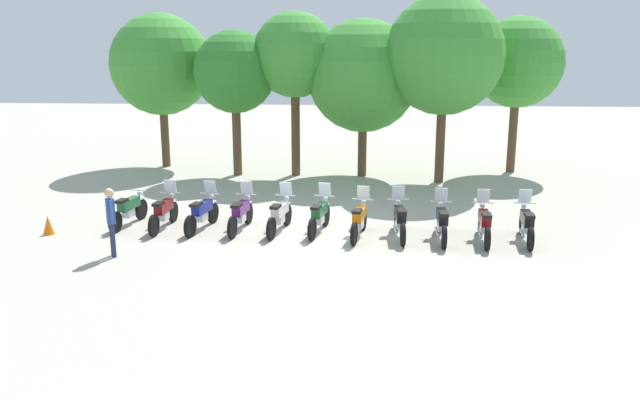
% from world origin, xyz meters
% --- Properties ---
extents(ground_plane, '(80.00, 80.00, 0.00)m').
position_xyz_m(ground_plane, '(0.00, 0.00, 0.00)').
color(ground_plane, '#ADA899').
extents(motorcycle_0, '(0.70, 2.18, 0.99)m').
position_xyz_m(motorcycle_0, '(-5.79, 0.53, 0.50)').
color(motorcycle_0, black).
rests_on(motorcycle_0, ground_plane).
extents(motorcycle_1, '(0.62, 2.19, 1.37)m').
position_xyz_m(motorcycle_1, '(-4.64, 0.29, 0.52)').
color(motorcycle_1, black).
rests_on(motorcycle_1, ground_plane).
extents(motorcycle_2, '(0.74, 2.17, 1.37)m').
position_xyz_m(motorcycle_2, '(-3.47, 0.26, 0.52)').
color(motorcycle_2, black).
rests_on(motorcycle_2, ground_plane).
extents(motorcycle_3, '(0.65, 2.19, 1.37)m').
position_xyz_m(motorcycle_3, '(-2.32, 0.25, 0.52)').
color(motorcycle_3, black).
rests_on(motorcycle_3, ground_plane).
extents(motorcycle_4, '(0.72, 2.17, 1.37)m').
position_xyz_m(motorcycle_4, '(-1.15, 0.18, 0.52)').
color(motorcycle_4, black).
rests_on(motorcycle_4, ground_plane).
extents(motorcycle_5, '(0.74, 2.17, 1.37)m').
position_xyz_m(motorcycle_5, '(0.01, 0.19, 0.52)').
color(motorcycle_5, black).
rests_on(motorcycle_5, ground_plane).
extents(motorcycle_6, '(0.71, 2.18, 1.37)m').
position_xyz_m(motorcycle_6, '(1.16, -0.16, 0.52)').
color(motorcycle_6, black).
rests_on(motorcycle_6, ground_plane).
extents(motorcycle_7, '(0.62, 2.19, 1.37)m').
position_xyz_m(motorcycle_7, '(2.31, -0.10, 0.52)').
color(motorcycle_7, black).
rests_on(motorcycle_7, ground_plane).
extents(motorcycle_8, '(0.62, 2.19, 1.37)m').
position_xyz_m(motorcycle_8, '(3.48, -0.28, 0.52)').
color(motorcycle_8, black).
rests_on(motorcycle_8, ground_plane).
extents(motorcycle_9, '(0.62, 2.19, 1.37)m').
position_xyz_m(motorcycle_9, '(4.64, -0.34, 0.52)').
color(motorcycle_9, black).
rests_on(motorcycle_9, ground_plane).
extents(motorcycle_10, '(0.62, 2.19, 1.37)m').
position_xyz_m(motorcycle_10, '(5.80, -0.31, 0.52)').
color(motorcycle_10, black).
rests_on(motorcycle_10, ground_plane).
extents(person_0, '(0.33, 0.39, 1.81)m').
position_xyz_m(person_0, '(-5.18, -2.32, 1.08)').
color(person_0, '#232D4C').
rests_on(person_0, ground_plane).
extents(tree_0, '(4.37, 4.37, 6.67)m').
position_xyz_m(tree_0, '(-7.57, 10.09, 4.47)').
color(tree_0, brown).
rests_on(tree_0, ground_plane).
extents(tree_1, '(3.34, 3.34, 5.93)m').
position_xyz_m(tree_1, '(-4.00, 8.40, 4.23)').
color(tree_1, brown).
rests_on(tree_1, ground_plane).
extents(tree_2, '(3.43, 3.43, 6.65)m').
position_xyz_m(tree_2, '(-1.56, 8.53, 4.90)').
color(tree_2, brown).
rests_on(tree_2, ground_plane).
extents(tree_3, '(4.53, 4.53, 6.37)m').
position_xyz_m(tree_3, '(1.21, 8.54, 4.10)').
color(tree_3, brown).
rests_on(tree_3, ground_plane).
extents(tree_4, '(4.56, 4.56, 7.23)m').
position_xyz_m(tree_4, '(4.26, 7.47, 4.93)').
color(tree_4, brown).
rests_on(tree_4, ground_plane).
extents(tree_5, '(3.76, 3.76, 6.50)m').
position_xyz_m(tree_5, '(7.58, 9.85, 4.59)').
color(tree_5, brown).
rests_on(tree_5, ground_plane).
extents(traffic_cone, '(0.32, 0.32, 0.55)m').
position_xyz_m(traffic_cone, '(-7.81, -0.52, 0.28)').
color(traffic_cone, orange).
rests_on(traffic_cone, ground_plane).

